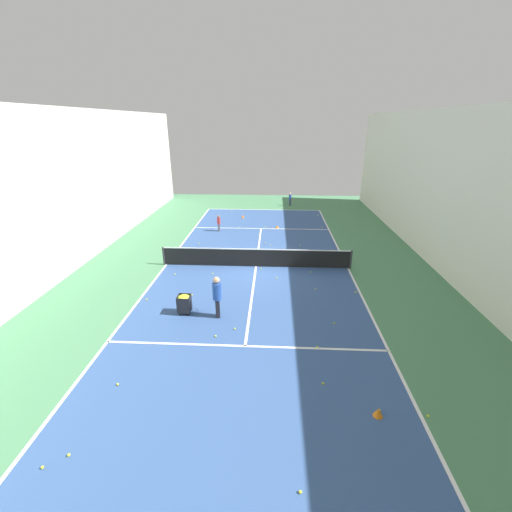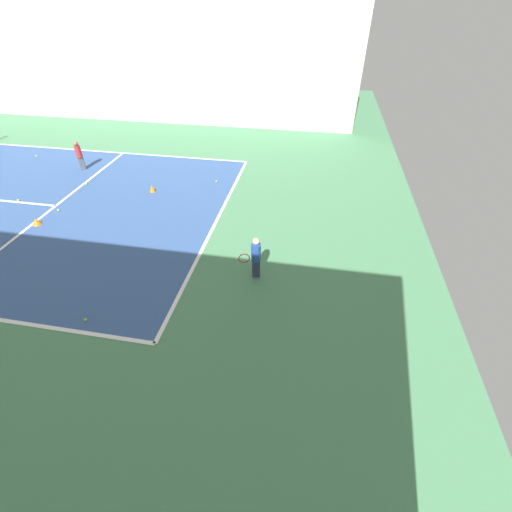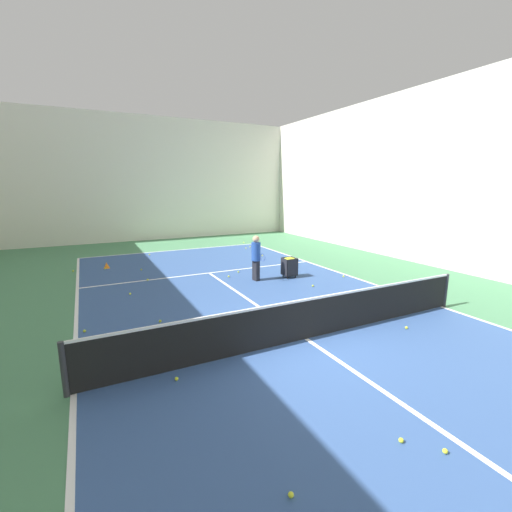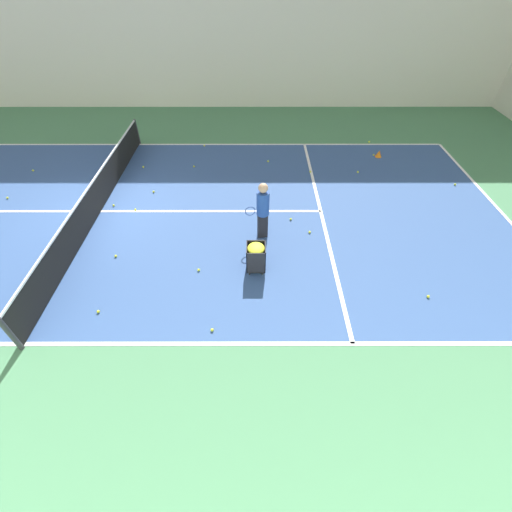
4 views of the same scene
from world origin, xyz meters
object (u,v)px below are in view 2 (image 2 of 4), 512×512
(player_near_baseline, at_px, (255,255))
(child_midcourt, at_px, (79,154))
(training_cone_0, at_px, (36,221))
(training_cone_1, at_px, (152,188))

(player_near_baseline, distance_m, child_midcourt, 9.60)
(child_midcourt, bearing_deg, training_cone_0, 76.50)
(child_midcourt, relative_size, training_cone_1, 4.34)
(player_near_baseline, relative_size, child_midcourt, 1.04)
(child_midcourt, height_order, training_cone_1, child_midcourt)
(player_near_baseline, bearing_deg, training_cone_0, -27.44)
(child_midcourt, distance_m, training_cone_1, 3.84)
(child_midcourt, relative_size, training_cone_0, 4.09)
(player_near_baseline, xyz_separation_m, training_cone_1, (3.89, 4.48, -0.54))
(training_cone_0, xyz_separation_m, training_cone_1, (2.69, -2.66, 0.03))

